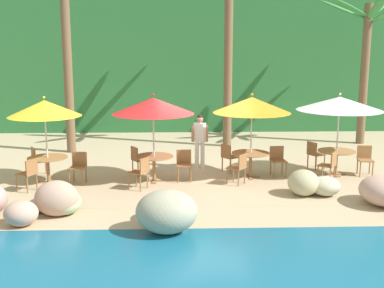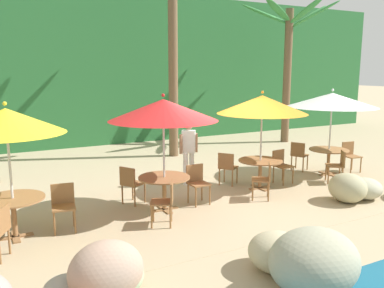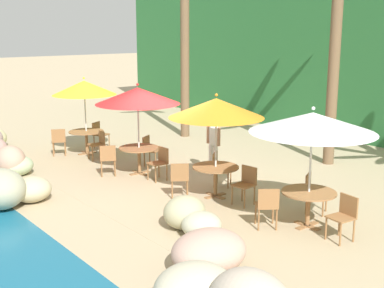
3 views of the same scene
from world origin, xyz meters
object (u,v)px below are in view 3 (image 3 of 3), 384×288
object	(u,v)px
chair_white_seaward	(344,214)
chair_red_left	(108,158)
chair_orange_seaward	(246,182)
chair_white_inland	(313,190)
umbrella_yellow	(84,88)
chair_yellow_left	(59,140)
dining_table_white	(309,197)
chair_yellow_inland	(99,133)
umbrella_red	(138,96)
chair_red_seaward	(160,161)
chair_red_inland	(150,149)
dining_table_orange	(216,172)
palm_tree_second	(338,3)
waiter_in_white	(213,140)
chair_yellow_seaward	(99,143)
chair_orange_inland	(219,166)
chair_orange_left	(180,177)
umbrella_white	(313,123)
chair_white_left	(267,205)
palm_tree_nearest	(185,20)
dining_table_yellow	(86,135)
umbrella_orange	(216,108)
dining_table_red	(139,152)

from	to	relation	value
chair_white_seaward	chair_red_left	bearing A→B (deg)	-168.63
chair_orange_seaward	chair_white_inland	world-z (taller)	same
chair_orange_seaward	umbrella_yellow	bearing A→B (deg)	-174.93
chair_yellow_left	chair_red_left	world-z (taller)	same
dining_table_white	chair_white_seaward	bearing A→B (deg)	-1.00
dining_table_white	chair_orange_seaward	bearing A→B (deg)	-179.51
chair_yellow_inland	umbrella_red	xyz separation A→B (m)	(3.44, -0.65, 1.65)
chair_yellow_inland	umbrella_yellow	bearing A→B (deg)	-55.99
chair_yellow_inland	chair_white_seaward	bearing A→B (deg)	-0.73
chair_red_seaward	chair_red_inland	xyz separation A→B (m)	(-1.36, 0.59, 0.00)
dining_table_white	chair_white_inland	bearing A→B (deg)	122.50
umbrella_red	chair_white_seaward	world-z (taller)	umbrella_red
chair_red_left	dining_table_orange	bearing A→B (deg)	19.95
palm_tree_second	waiter_in_white	distance (m)	5.15
chair_white_inland	chair_yellow_seaward	bearing A→B (deg)	-169.10
chair_orange_inland	chair_orange_left	size ratio (longest dim) A/B	1.00
chair_red_seaward	umbrella_white	bearing A→B (deg)	5.52
chair_orange_left	chair_yellow_seaward	bearing A→B (deg)	176.04
chair_white_left	chair_red_left	bearing A→B (deg)	-173.60
chair_yellow_left	palm_tree_nearest	world-z (taller)	palm_tree_nearest
umbrella_yellow	umbrella_white	size ratio (longest dim) A/B	0.99
dining_table_yellow	chair_white_inland	size ratio (longest dim) A/B	1.26
dining_table_yellow	umbrella_white	distance (m)	8.50
chair_orange_left	chair_red_left	bearing A→B (deg)	-171.71
umbrella_red	umbrella_orange	size ratio (longest dim) A/B	1.01
palm_tree_second	palm_tree_nearest	bearing A→B (deg)	-171.06
dining_table_orange	umbrella_red	bearing A→B (deg)	-173.18
chair_yellow_inland	chair_orange_left	bearing A→B (deg)	-10.27
chair_red_seaward	chair_red_left	xyz separation A→B (m)	(-1.17, -0.89, 0.00)
chair_yellow_seaward	dining_table_red	world-z (taller)	chair_yellow_seaward
umbrella_white	chair_white_seaward	bearing A→B (deg)	-1.00
waiter_in_white	dining_table_yellow	bearing A→B (deg)	-160.14
chair_yellow_left	chair_white_seaward	bearing A→B (deg)	8.30
chair_orange_seaward	dining_table_white	size ratio (longest dim) A/B	0.79
palm_tree_nearest	dining_table_orange	bearing A→B (deg)	-32.11
umbrella_orange	chair_orange_seaward	size ratio (longest dim) A/B	2.84
chair_red_left	chair_white_seaward	distance (m)	6.69
chair_yellow_left	chair_white_seaward	size ratio (longest dim) A/B	1.00
umbrella_yellow	chair_orange_seaward	world-z (taller)	umbrella_yellow
umbrella_yellow	umbrella_orange	xyz separation A→B (m)	(5.76, 0.40, 0.02)
dining_table_red	palm_tree_second	distance (m)	6.88
umbrella_white	chair_white_left	distance (m)	1.84
chair_red_inland	chair_red_left	size ratio (longest dim) A/B	1.00
chair_yellow_inland	chair_red_left	size ratio (longest dim) A/B	1.00
chair_orange_inland	dining_table_white	size ratio (longest dim) A/B	0.79
dining_table_red	chair_white_inland	size ratio (longest dim) A/B	1.26
chair_yellow_seaward	dining_table_yellow	bearing A→B (deg)	177.78
umbrella_yellow	chair_yellow_inland	world-z (taller)	umbrella_yellow
chair_red_seaward	chair_orange_left	bearing A→B (deg)	-18.43
chair_yellow_inland	umbrella_orange	size ratio (longest dim) A/B	0.35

